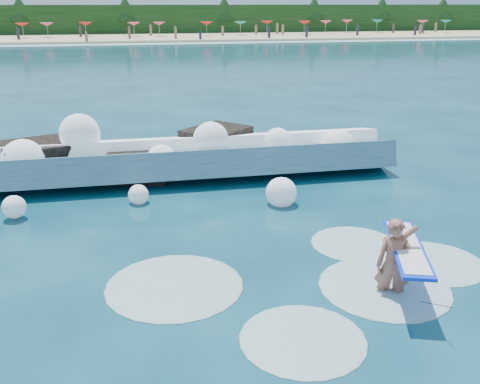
# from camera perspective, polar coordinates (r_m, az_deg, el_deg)

# --- Properties ---
(ground) EXTENTS (200.00, 200.00, 0.00)m
(ground) POSITION_cam_1_polar(r_m,az_deg,el_deg) (10.88, -5.68, -9.99)
(ground) COLOR #083141
(ground) RESTS_ON ground
(beach) EXTENTS (140.00, 20.00, 0.40)m
(beach) POSITION_cam_1_polar(r_m,az_deg,el_deg) (87.59, -11.60, 15.81)
(beach) COLOR tan
(beach) RESTS_ON ground
(wet_band) EXTENTS (140.00, 5.00, 0.08)m
(wet_band) POSITION_cam_1_polar(r_m,az_deg,el_deg) (76.63, -11.47, 15.21)
(wet_band) COLOR silver
(wet_band) RESTS_ON ground
(treeline) EXTENTS (140.00, 4.00, 5.00)m
(treeline) POSITION_cam_1_polar(r_m,az_deg,el_deg) (97.48, -11.78, 17.50)
(treeline) COLOR black
(treeline) RESTS_ON ground
(breaking_wave) EXTENTS (17.34, 2.73, 1.49)m
(breaking_wave) POSITION_cam_1_polar(r_m,az_deg,el_deg) (17.42, -12.24, 3.01)
(breaking_wave) COLOR #346B84
(breaking_wave) RESTS_ON ground
(rock_cluster) EXTENTS (8.56, 3.46, 1.48)m
(rock_cluster) POSITION_cam_1_polar(r_m,az_deg,el_deg) (18.14, -11.94, 3.52)
(rock_cluster) COLOR black
(rock_cluster) RESTS_ON ground
(surfer_with_board) EXTENTS (1.37, 3.00, 1.85)m
(surfer_with_board) POSITION_cam_1_polar(r_m,az_deg,el_deg) (10.72, 16.36, -7.11)
(surfer_with_board) COLOR #9D5A49
(surfer_with_board) RESTS_ON ground
(wave_spray) EXTENTS (14.84, 4.86, 2.15)m
(wave_spray) POSITION_cam_1_polar(r_m,az_deg,el_deg) (17.03, -13.67, 4.08)
(wave_spray) COLOR white
(wave_spray) RESTS_ON ground
(surf_foam) EXTENTS (9.66, 5.49, 0.14)m
(surf_foam) POSITION_cam_1_polar(r_m,az_deg,el_deg) (11.07, 9.87, -9.66)
(surf_foam) COLOR silver
(surf_foam) RESTS_ON ground
(beach_umbrellas) EXTENTS (109.54, 6.86, 0.50)m
(beach_umbrellas) POSITION_cam_1_polar(r_m,az_deg,el_deg) (88.95, -11.78, 17.17)
(beach_umbrellas) COLOR #148078
(beach_umbrellas) RESTS_ON ground
(beachgoers) EXTENTS (104.60, 12.28, 1.92)m
(beachgoers) POSITION_cam_1_polar(r_m,az_deg,el_deg) (84.80, -9.69, 16.41)
(beachgoers) COLOR #3F332D
(beachgoers) RESTS_ON ground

